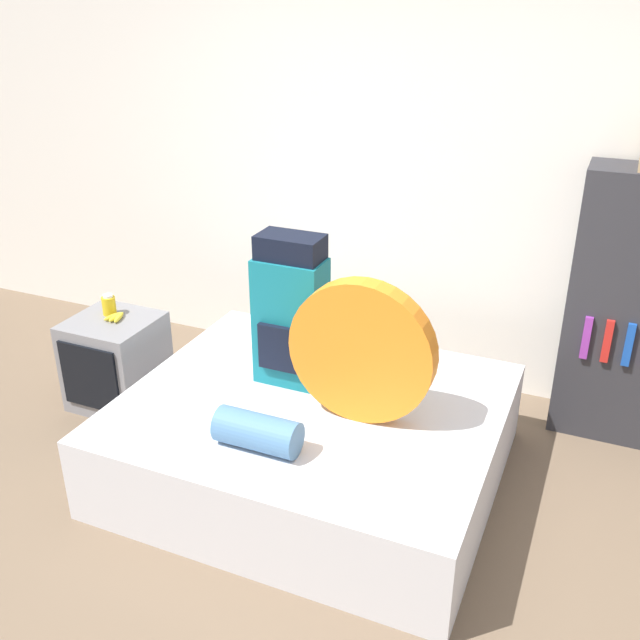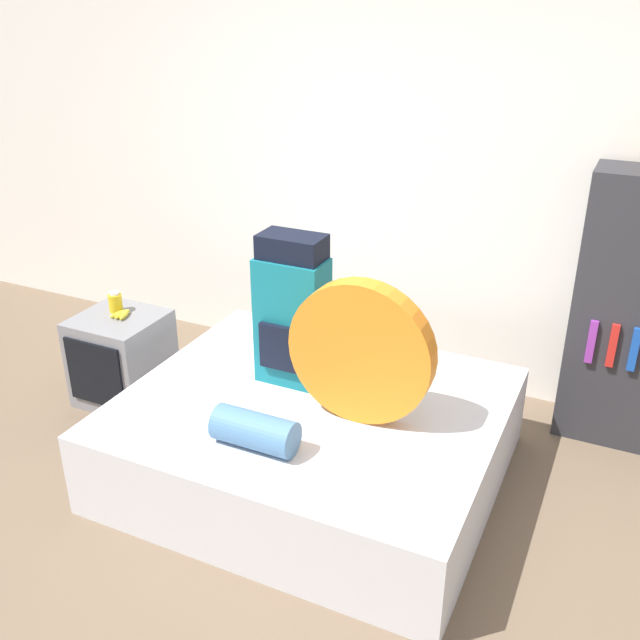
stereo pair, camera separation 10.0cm
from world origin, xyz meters
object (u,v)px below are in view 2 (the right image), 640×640
(tent_bag, at_px, (361,352))
(canister, at_px, (115,302))
(television, at_px, (122,358))
(backpack, at_px, (292,313))
(sleeping_roll, at_px, (255,431))

(tent_bag, height_order, canister, tent_bag)
(television, relative_size, canister, 4.38)
(backpack, xyz_separation_m, canister, (-1.24, 0.10, -0.21))
(sleeping_roll, relative_size, canister, 3.08)
(television, bearing_deg, canister, 129.90)
(tent_bag, distance_m, canister, 1.72)
(backpack, bearing_deg, television, 178.54)
(tent_bag, distance_m, television, 1.73)
(backpack, distance_m, canister, 1.26)
(canister, bearing_deg, sleeping_roll, -27.53)
(canister, bearing_deg, backpack, -4.52)
(television, distance_m, canister, 0.34)
(backpack, height_order, canister, backpack)
(tent_bag, xyz_separation_m, sleeping_roll, (-0.33, -0.42, -0.26))
(tent_bag, bearing_deg, backpack, 157.48)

